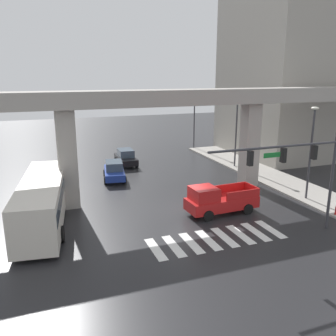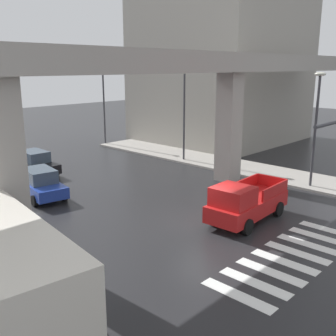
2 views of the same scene
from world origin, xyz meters
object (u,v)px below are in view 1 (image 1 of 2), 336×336
at_px(city_bus, 43,199).
at_px(traffic_signal_mast, 299,162).
at_px(sedan_blue, 114,171).
at_px(street_lamp_far_north, 194,114).
at_px(pickup_truck, 218,200).
at_px(street_lamp_mid_block, 236,124).
at_px(street_lamp_near_corner, 312,143).
at_px(sedan_black, 126,157).

height_order(city_bus, traffic_signal_mast, traffic_signal_mast).
xyz_separation_m(sedan_blue, street_lamp_far_north, (12.86, 10.43, 3.70)).
xyz_separation_m(pickup_truck, street_lamp_mid_block, (7.84, 10.95, 3.57)).
relative_size(pickup_truck, street_lamp_mid_block, 0.72).
distance_m(city_bus, street_lamp_far_north, 27.22).
relative_size(sedan_blue, street_lamp_near_corner, 0.63).
bearing_deg(traffic_signal_mast, street_lamp_mid_block, 71.69).
bearing_deg(sedan_blue, street_lamp_mid_block, 0.13).
relative_size(sedan_blue, street_lamp_far_north, 0.63).
distance_m(sedan_blue, street_lamp_mid_block, 13.39).
bearing_deg(street_lamp_mid_block, street_lamp_near_corner, -90.00).
height_order(sedan_blue, street_lamp_mid_block, street_lamp_mid_block).
bearing_deg(traffic_signal_mast, street_lamp_near_corner, 42.57).
bearing_deg(sedan_blue, street_lamp_near_corner, -39.99).
bearing_deg(sedan_black, traffic_signal_mast, -75.30).
bearing_deg(street_lamp_near_corner, city_bus, 173.21).
bearing_deg(pickup_truck, street_lamp_near_corner, 0.97).
relative_size(traffic_signal_mast, street_lamp_near_corner, 1.20).
distance_m(street_lamp_near_corner, street_lamp_mid_block, 10.82).
bearing_deg(pickup_truck, street_lamp_mid_block, 54.40).
height_order(sedan_black, sedan_blue, same).
xyz_separation_m(pickup_truck, street_lamp_near_corner, (7.84, 0.13, 3.57)).
height_order(sedan_blue, traffic_signal_mast, traffic_signal_mast).
distance_m(traffic_signal_mast, street_lamp_mid_block, 16.37).
bearing_deg(traffic_signal_mast, sedan_blue, 116.45).
distance_m(pickup_truck, sedan_black, 16.13).
bearing_deg(sedan_black, city_bus, -123.31).
xyz_separation_m(sedan_black, street_lamp_near_corner, (10.52, -15.77, 3.70)).
relative_size(pickup_truck, sedan_black, 1.19).
height_order(street_lamp_near_corner, street_lamp_mid_block, same).
distance_m(city_bus, sedan_blue, 10.72).
bearing_deg(street_lamp_far_north, traffic_signal_mast, -101.22).
bearing_deg(sedan_blue, sedan_black, 64.81).
xyz_separation_m(pickup_truck, city_bus, (-11.53, 2.44, 0.73)).
bearing_deg(street_lamp_mid_block, pickup_truck, -125.60).
relative_size(street_lamp_near_corner, street_lamp_mid_block, 1.00).
bearing_deg(city_bus, street_lamp_mid_block, 23.72).
xyz_separation_m(city_bus, street_lamp_mid_block, (19.37, 8.51, 2.83)).
bearing_deg(street_lamp_near_corner, street_lamp_mid_block, 90.00).
relative_size(pickup_truck, street_lamp_far_north, 0.72).
xyz_separation_m(sedan_black, street_lamp_far_north, (10.52, 5.44, 3.70)).
distance_m(city_bus, street_lamp_near_corner, 19.71).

